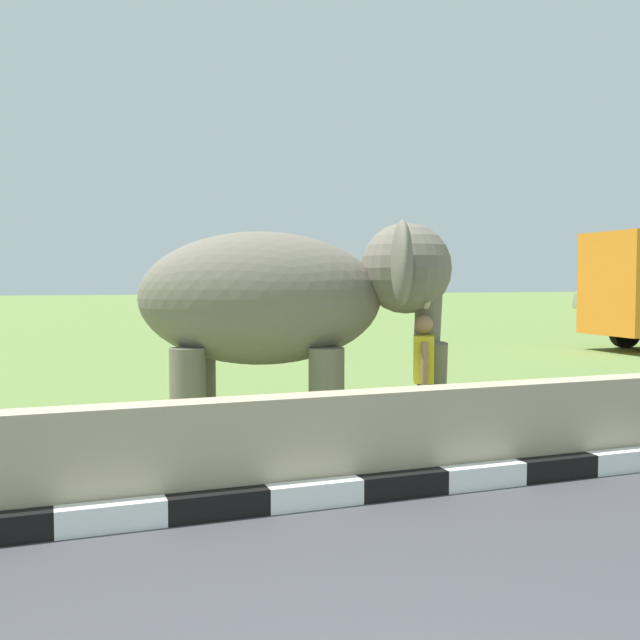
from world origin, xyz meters
The scene contains 4 objects.
striped_curb centered at (-0.35, 4.20, 0.12)m, with size 16.20×0.20×0.24m.
barrier_parapet centered at (2.00, 4.50, 0.50)m, with size 28.00×0.36×1.00m, color tan.
elephant centered at (1.63, 6.89, 1.82)m, with size 4.06×3.08×2.82m.
person_handler centered at (3.13, 6.06, 0.93)m, with size 0.39×0.63×1.66m.
Camera 1 is at (-1.28, -2.01, 2.08)m, focal length 41.19 mm.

